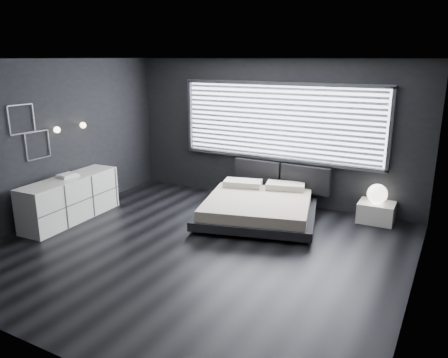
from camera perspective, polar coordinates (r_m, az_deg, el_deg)
The scene contains 12 objects.
room at distance 6.29m, azimuth -3.73°, elevation 2.56°, with size 6.04×6.00×2.80m.
window at distance 8.53m, azimuth 7.21°, elevation 7.37°, with size 4.14×0.09×1.52m.
headboard at distance 8.66m, azimuth 7.45°, elevation 0.44°, with size 1.96×0.16×0.52m.
sconce_near at distance 8.18m, azimuth -20.99°, elevation 6.03°, with size 0.18×0.11×0.11m.
sconce_far at distance 8.57m, azimuth -17.95°, elevation 6.70°, with size 0.18×0.11×0.11m.
wall_art_upper at distance 7.85m, azimuth -24.93°, elevation 7.10°, with size 0.01×0.48×0.48m.
wall_art_lower at distance 8.07m, azimuth -23.14°, elevation 4.10°, with size 0.01×0.48×0.48m.
bed at distance 7.83m, azimuth 4.46°, elevation -3.64°, with size 2.44×2.38×0.52m.
nightstand at distance 8.18m, azimuth 19.27°, elevation -4.11°, with size 0.61×0.51×0.35m, color white.
orb_lamp at distance 8.05m, azimuth 19.39°, elevation -1.84°, with size 0.34×0.34×0.34m, color white.
dresser at distance 8.24m, azimuth -19.39°, elevation -2.44°, with size 0.66×1.98×0.78m.
book_stack at distance 8.14m, azimuth -19.79°, elevation 0.42°, with size 0.28×0.35×0.07m.
Camera 1 is at (3.30, -5.16, 2.82)m, focal length 35.00 mm.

